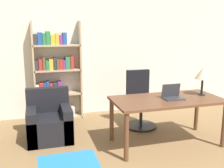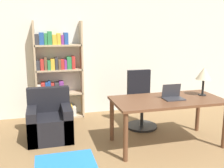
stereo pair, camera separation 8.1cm
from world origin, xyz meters
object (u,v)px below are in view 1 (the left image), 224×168
desk (167,104)px  armchair (49,123)px  table_lamp (203,74)px  bookshelf (55,77)px  office_chair (140,103)px  laptop (172,95)px

desk → armchair: bearing=158.3°
desk → table_lamp: 0.81m
table_lamp → bookshelf: bearing=143.1°
office_chair → armchair: bearing=-175.2°
laptop → bookshelf: bookshelf is taller
desk → laptop: size_ratio=5.54×
desk → bookshelf: bearing=132.4°
desk → table_lamp: bearing=4.7°
office_chair → armchair: 1.73m
bookshelf → desk: bearing=-47.6°
office_chair → bookshelf: size_ratio=0.54×
laptop → table_lamp: (0.59, 0.08, 0.31)m
office_chair → bookshelf: 1.82m
desk → armchair: size_ratio=2.07×
laptop → office_chair: (-0.19, 0.89, -0.36)m
desk → laptop: bearing=-15.2°
desk → armchair: armchair is taller
table_lamp → laptop: bearing=-172.7°
bookshelf → table_lamp: bearing=-36.9°
laptop → desk: bearing=164.8°
laptop → armchair: (-1.91, 0.75, -0.53)m
office_chair → desk: bearing=-82.7°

